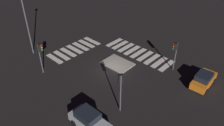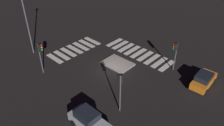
% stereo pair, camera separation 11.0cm
% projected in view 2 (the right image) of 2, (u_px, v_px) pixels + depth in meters
% --- Properties ---
extents(ground_plane, '(80.00, 80.00, 0.00)m').
position_uv_depth(ground_plane, '(112.00, 70.00, 28.47)').
color(ground_plane, black).
extents(traffic_island, '(3.82, 2.90, 0.18)m').
position_uv_depth(traffic_island, '(118.00, 64.00, 29.45)').
color(traffic_island, gray).
rests_on(traffic_island, ground).
extents(car_silver, '(4.13, 1.98, 1.78)m').
position_uv_depth(car_silver, '(89.00, 121.00, 20.36)').
color(car_silver, '#9EA0A5').
rests_on(car_silver, ground).
extents(car_orange, '(2.00, 4.00, 1.71)m').
position_uv_depth(car_orange, '(204.00, 80.00, 25.36)').
color(car_orange, orange).
rests_on(car_orange, ground).
extents(traffic_light_north, '(0.54, 0.53, 4.01)m').
position_uv_depth(traffic_light_north, '(40.00, 51.00, 26.30)').
color(traffic_light_north, '#47474C').
rests_on(traffic_light_north, ground).
extents(traffic_light_west, '(0.53, 0.54, 4.33)m').
position_uv_depth(traffic_light_west, '(120.00, 84.00, 20.91)').
color(traffic_light_west, '#47474C').
rests_on(traffic_light_west, ground).
extents(traffic_light_south, '(0.53, 0.54, 3.82)m').
position_uv_depth(traffic_light_south, '(175.00, 50.00, 26.85)').
color(traffic_light_south, '#47474C').
rests_on(traffic_light_south, ground).
extents(street_lamp, '(0.56, 0.56, 8.81)m').
position_uv_depth(street_lamp, '(25.00, 13.00, 28.60)').
color(street_lamp, '#47474C').
rests_on(street_lamp, ground).
extents(crosswalk_near, '(9.90, 3.20, 0.02)m').
position_uv_depth(crosswalk_near, '(139.00, 53.00, 31.78)').
color(crosswalk_near, silver).
rests_on(crosswalk_near, ground).
extents(crosswalk_side, '(3.20, 7.60, 0.02)m').
position_uv_depth(crosswalk_side, '(75.00, 49.00, 32.70)').
color(crosswalk_side, silver).
rests_on(crosswalk_side, ground).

